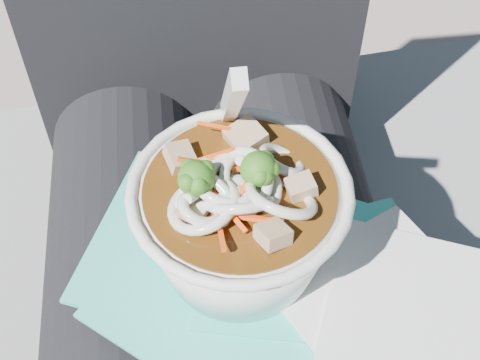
{
  "coord_description": "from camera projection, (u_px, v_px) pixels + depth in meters",
  "views": [
    {
      "loc": [
        -0.02,
        -0.29,
        1.12
      ],
      "look_at": [
        0.02,
        -0.0,
        0.75
      ],
      "focal_mm": 50.0,
      "sensor_mm": 36.0,
      "label": 1
    }
  ],
  "objects": [
    {
      "name": "udon_bowl",
      "position": [
        239.0,
        216.0,
        0.5
      ],
      "size": [
        0.2,
        0.2,
        0.2
      ],
      "color": "white",
      "rests_on": "plastic_bag"
    },
    {
      "name": "person_body",
      "position": [
        213.0,
        220.0,
        0.66
      ],
      "size": [
        0.34,
        0.94,
        1.03
      ],
      "color": "black",
      "rests_on": "ground"
    },
    {
      "name": "lap",
      "position": [
        224.0,
        313.0,
        0.62
      ],
      "size": [
        0.33,
        0.48,
        0.16
      ],
      "color": "black",
      "rests_on": "stone_ledge"
    },
    {
      "name": "plastic_bag",
      "position": [
        252.0,
        284.0,
        0.54
      ],
      "size": [
        0.31,
        0.32,
        0.02
      ],
      "color": "#2CB8A9",
      "rests_on": "lap"
    },
    {
      "name": "stone_ledge",
      "position": [
        217.0,
        324.0,
        0.96
      ],
      "size": [
        1.05,
        0.6,
        0.48
      ],
      "primitive_type": "cube",
      "rotation": [
        0.0,
        0.0,
        0.1
      ],
      "color": "slate",
      "rests_on": "ground"
    },
    {
      "name": "napkins",
      "position": [
        398.0,
        306.0,
        0.51
      ],
      "size": [
        0.2,
        0.18,
        0.01
      ],
      "color": "silver",
      "rests_on": "plastic_bag"
    }
  ]
}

